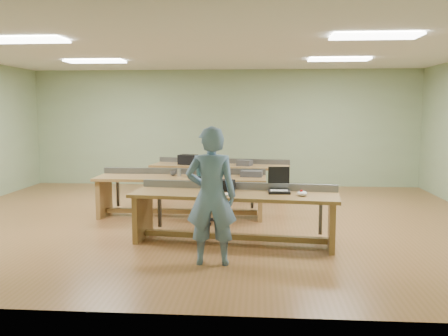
{
  "coord_description": "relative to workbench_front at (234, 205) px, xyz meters",
  "views": [
    {
      "loc": [
        0.92,
        -8.32,
        1.95
      ],
      "look_at": [
        0.34,
        -0.6,
        1.01
      ],
      "focal_mm": 38.0,
      "sensor_mm": 36.0,
      "label": 1
    }
  ],
  "objects": [
    {
      "name": "mug",
      "position": [
        -1.23,
        1.76,
        0.23
      ],
      "size": [
        0.12,
        0.12,
        0.09
      ],
      "primitive_type": "imported",
      "rotation": [
        0.0,
        0.0,
        0.06
      ],
      "color": "#39393C",
      "rests_on": "workbench_mid"
    },
    {
      "name": "keyboard",
      "position": [
        -0.22,
        -0.25,
        0.2
      ],
      "size": [
        0.46,
        0.24,
        0.03
      ],
      "primitive_type": "cube",
      "rotation": [
        0.0,
        0.0,
        0.23
      ],
      "color": "white",
      "rests_on": "workbench_front"
    },
    {
      "name": "parts_bin_grey",
      "position": [
        0.23,
        1.77,
        0.24
      ],
      "size": [
        0.42,
        0.29,
        0.11
      ],
      "primitive_type": "cube",
      "rotation": [
        0.0,
        0.0,
        -0.1
      ],
      "color": "#39393C",
      "rests_on": "workbench_mid"
    },
    {
      "name": "task_chair",
      "position": [
        -0.53,
        1.21,
        -0.27
      ],
      "size": [
        0.44,
        0.44,
        0.8
      ],
      "rotation": [
        0.0,
        0.0,
        0.02
      ],
      "color": "black",
      "rests_on": "floor"
    },
    {
      "name": "wall_front",
      "position": [
        -0.56,
        -2.56,
        0.94
      ],
      "size": [
        10.0,
        0.04,
        3.0
      ],
      "primitive_type": "cube",
      "color": "#8FA980",
      "rests_on": "floor"
    },
    {
      "name": "trackball_mouse",
      "position": [
        0.98,
        -0.18,
        0.23
      ],
      "size": [
        0.17,
        0.19,
        0.07
      ],
      "primitive_type": "ellipsoid",
      "rotation": [
        0.0,
        0.0,
        0.19
      ],
      "color": "white",
      "rests_on": "workbench_front"
    },
    {
      "name": "storage_box_back",
      "position": [
        -1.23,
        3.59,
        0.3
      ],
      "size": [
        0.46,
        0.39,
        0.22
      ],
      "primitive_type": "cube",
      "rotation": [
        0.0,
        0.0,
        -0.35
      ],
      "color": "black",
      "rests_on": "workbench_back"
    },
    {
      "name": "ceiling",
      "position": [
        -0.56,
        1.44,
        2.44
      ],
      "size": [
        10.0,
        10.0,
        0.0
      ],
      "primitive_type": "plane",
      "color": "silver",
      "rests_on": "wall_back"
    },
    {
      "name": "drinks_can",
      "position": [
        -1.11,
        1.71,
        0.26
      ],
      "size": [
        0.07,
        0.07,
        0.13
      ],
      "primitive_type": "cylinder",
      "rotation": [
        0.0,
        0.0,
        -0.02
      ],
      "color": "silver",
      "rests_on": "workbench_mid"
    },
    {
      "name": "fluor_panels",
      "position": [
        -0.56,
        1.44,
        2.41
      ],
      "size": [
        6.2,
        3.5,
        0.03
      ],
      "color": "white",
      "rests_on": "ceiling"
    },
    {
      "name": "laptop_base",
      "position": [
        0.66,
        0.02,
        0.21
      ],
      "size": [
        0.32,
        0.27,
        0.03
      ],
      "primitive_type": "cube",
      "rotation": [
        0.0,
        0.0,
        0.03
      ],
      "color": "black",
      "rests_on": "workbench_front"
    },
    {
      "name": "workbench_back",
      "position": [
        -0.51,
        3.62,
        0.0
      ],
      "size": [
        3.15,
        1.23,
        0.86
      ],
      "rotation": [
        0.0,
        0.0,
        -0.14
      ],
      "color": "olive",
      "rests_on": "floor"
    },
    {
      "name": "floor",
      "position": [
        -0.56,
        1.44,
        -0.56
      ],
      "size": [
        10.0,
        10.0,
        0.0
      ],
      "primitive_type": "plane",
      "color": "brown",
      "rests_on": "ground"
    },
    {
      "name": "workbench_mid",
      "position": [
        -1.07,
        1.69,
        0.0
      ],
      "size": [
        3.11,
        0.83,
        0.86
      ],
      "rotation": [
        0.0,
        0.0,
        0.0
      ],
      "color": "olive",
      "rests_on": "floor"
    },
    {
      "name": "parts_bin_teal",
      "position": [
        -0.55,
        1.75,
        0.27
      ],
      "size": [
        0.51,
        0.43,
        0.15
      ],
      "primitive_type": "cube",
      "rotation": [
        0.0,
        0.0,
        0.25
      ],
      "color": "#12363D",
      "rests_on": "workbench_mid"
    },
    {
      "name": "camera_bag",
      "position": [
        -0.13,
        0.16,
        0.27
      ],
      "size": [
        0.28,
        0.21,
        0.17
      ],
      "primitive_type": "cube",
      "rotation": [
        0.0,
        0.0,
        -0.22
      ],
      "color": "black",
      "rests_on": "workbench_front"
    },
    {
      "name": "wall_back",
      "position": [
        -0.56,
        5.44,
        0.94
      ],
      "size": [
        10.0,
        0.04,
        3.0
      ],
      "primitive_type": "cube",
      "color": "#8FA980",
      "rests_on": "floor"
    },
    {
      "name": "tray_back",
      "position": [
        0.04,
        3.48,
        0.25
      ],
      "size": [
        0.37,
        0.32,
        0.12
      ],
      "primitive_type": "cube",
      "rotation": [
        0.0,
        0.0,
        -0.35
      ],
      "color": "#39393C",
      "rests_on": "workbench_back"
    },
    {
      "name": "workbench_front",
      "position": [
        0.0,
        0.0,
        0.0
      ],
      "size": [
        3.09,
        1.13,
        0.86
      ],
      "rotation": [
        0.0,
        0.0,
        -0.11
      ],
      "color": "olive",
      "rests_on": "floor"
    },
    {
      "name": "person",
      "position": [
        -0.24,
        -1.02,
        0.32
      ],
      "size": [
        0.66,
        0.45,
        1.76
      ],
      "primitive_type": "imported",
      "rotation": [
        0.0,
        0.0,
        3.19
      ],
      "color": "slate",
      "rests_on": "floor"
    },
    {
      "name": "laptop_screen",
      "position": [
        0.66,
        0.15,
        0.44
      ],
      "size": [
        0.32,
        0.02,
        0.25
      ],
      "primitive_type": "cube",
      "rotation": [
        0.0,
        0.0,
        0.03
      ],
      "color": "black",
      "rests_on": "laptop_base"
    }
  ]
}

